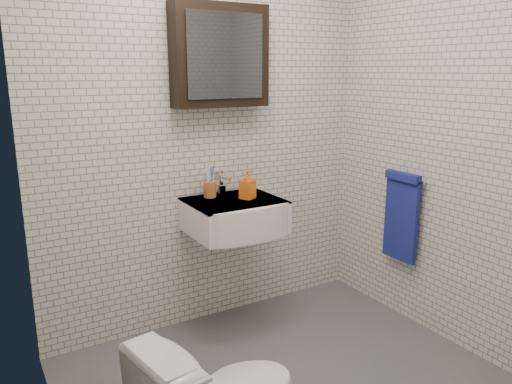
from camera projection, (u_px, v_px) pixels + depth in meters
room_shell at (305, 105)px, 2.22m from camera, size 2.22×2.02×2.51m
washbasin at (237, 216)px, 3.02m from camera, size 0.55×0.50×0.20m
faucet at (222, 184)px, 3.15m from camera, size 0.06×0.20×0.15m
mirror_cabinet at (220, 56)px, 2.96m from camera, size 0.60×0.15×0.60m
towel_rail at (401, 213)px, 3.21m from camera, size 0.09×0.30×0.58m
toothbrush_cup at (210, 189)px, 3.09m from camera, size 0.09×0.09×0.22m
soap_bottle at (248, 185)px, 3.05m from camera, size 0.11×0.11×0.18m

